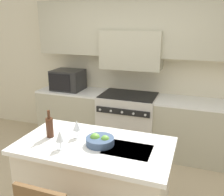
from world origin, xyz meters
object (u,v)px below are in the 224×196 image
object	(u,v)px
range_stove	(128,122)
microwave	(68,80)
wine_bottle	(50,127)
wine_glass_near	(60,137)
wine_glass_far	(77,126)
fruit_bowl	(100,140)

from	to	relation	value
range_stove	microwave	size ratio (longest dim) A/B	1.83
wine_bottle	wine_glass_near	bearing A→B (deg)	-38.95
range_stove	wine_bottle	size ratio (longest dim) A/B	3.26
wine_glass_near	wine_glass_far	bearing A→B (deg)	83.06
microwave	wine_bottle	bearing A→B (deg)	-66.43
microwave	fruit_bowl	xyz separation A→B (m)	(1.31, -1.75, -0.12)
range_stove	wine_glass_far	size ratio (longest dim) A/B	5.07
microwave	wine_glass_far	xyz separation A→B (m)	(1.04, -1.68, -0.04)
range_stove	fruit_bowl	distance (m)	1.81
wine_glass_near	wine_glass_far	size ratio (longest dim) A/B	1.00
range_stove	wine_glass_far	distance (m)	1.77
wine_bottle	microwave	bearing A→B (deg)	113.57
range_stove	fruit_bowl	xyz separation A→B (m)	(0.20, -1.73, 0.50)
wine_glass_near	wine_glass_far	distance (m)	0.27
wine_bottle	wine_glass_near	xyz separation A→B (m)	(0.24, -0.19, 0.02)
microwave	wine_glass_near	size ratio (longest dim) A/B	2.77
wine_bottle	wine_glass_far	world-z (taller)	wine_bottle
wine_bottle	wine_glass_near	size ratio (longest dim) A/B	1.56
microwave	wine_glass_far	size ratio (longest dim) A/B	2.77
wine_bottle	fruit_bowl	xyz separation A→B (m)	(0.55, 0.02, -0.07)
microwave	wine_glass_near	bearing A→B (deg)	-62.79
microwave	wine_glass_near	xyz separation A→B (m)	(1.01, -1.95, -0.04)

